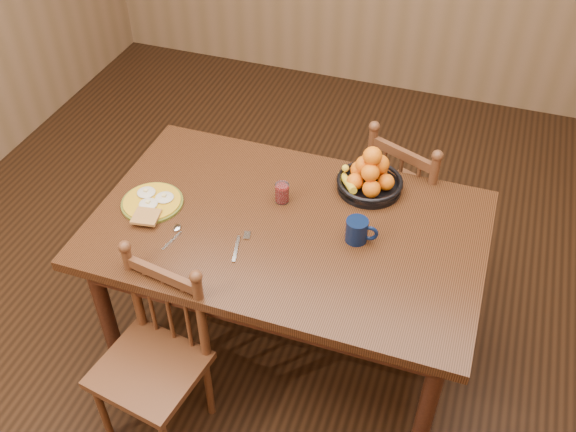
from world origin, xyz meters
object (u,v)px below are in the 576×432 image
(chair_near, at_px, (154,360))
(fruit_bowl, at_px, (370,176))
(dining_table, at_px, (288,240))
(chair_far, at_px, (409,204))
(coffee_mug, at_px, (358,230))
(breakfast_plate, at_px, (152,202))

(chair_near, xyz_separation_m, fruit_bowl, (0.62, 0.92, 0.40))
(dining_table, bearing_deg, fruit_bowl, 52.86)
(dining_table, xyz_separation_m, chair_far, (0.41, 0.66, -0.23))
(chair_near, xyz_separation_m, coffee_mug, (0.65, 0.59, 0.38))
(breakfast_plate, relative_size, coffee_mug, 2.20)
(dining_table, height_order, chair_near, chair_near)
(chair_far, bearing_deg, breakfast_plate, 58.71)
(dining_table, bearing_deg, breakfast_plate, -173.44)
(dining_table, relative_size, breakfast_plate, 5.43)
(chair_near, bearing_deg, dining_table, 67.16)
(chair_far, relative_size, chair_near, 1.04)
(dining_table, distance_m, chair_far, 0.81)
(coffee_mug, xyz_separation_m, fruit_bowl, (-0.03, 0.33, 0.02))
(chair_far, xyz_separation_m, coffee_mug, (-0.12, -0.65, 0.36))
(chair_near, distance_m, fruit_bowl, 1.18)
(dining_table, height_order, chair_far, chair_far)
(breakfast_plate, bearing_deg, chair_near, -66.01)
(dining_table, relative_size, fruit_bowl, 5.52)
(chair_far, height_order, fruit_bowl, fruit_bowl)
(chair_far, distance_m, fruit_bowl, 0.52)
(fruit_bowl, bearing_deg, coffee_mug, -84.26)
(chair_far, relative_size, breakfast_plate, 3.04)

